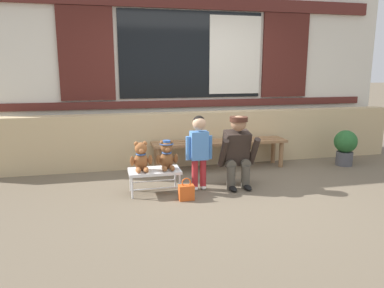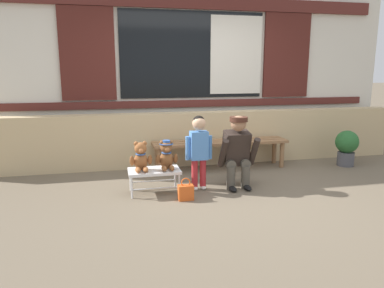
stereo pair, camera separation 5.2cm
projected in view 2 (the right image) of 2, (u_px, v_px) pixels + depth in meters
The scene contains 11 objects.
ground_plane at pixel (225, 191), 4.65m from camera, with size 60.00×60.00×0.00m, color brown.
brick_low_wall at pixel (198, 138), 5.92m from camera, with size 6.84×0.25×0.85m, color tan.
shop_facade at pixel (192, 52), 6.14m from camera, with size 6.98×0.26×3.58m.
wooden_bench_long at pixel (220, 145), 5.64m from camera, with size 2.10×0.40×0.44m.
small_display_bench at pixel (154, 172), 4.56m from camera, with size 0.64×0.36×0.30m.
teddy_bear_plain at pixel (141, 157), 4.48m from camera, with size 0.28×0.26×0.36m.
teddy_bear_with_hat at pixel (167, 155), 4.55m from camera, with size 0.28×0.27×0.36m.
child_standing at pixel (199, 144), 4.62m from camera, with size 0.35×0.18×0.96m.
adult_crouching at pixel (237, 151), 4.75m from camera, with size 0.50×0.49×0.95m.
handbag_on_ground at pixel (186, 192), 4.34m from camera, with size 0.18×0.11×0.27m.
potted_plant at pixel (347, 146), 5.82m from camera, with size 0.36×0.36×0.57m.
Camera 2 is at (-1.37, -4.23, 1.54)m, focal length 34.23 mm.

